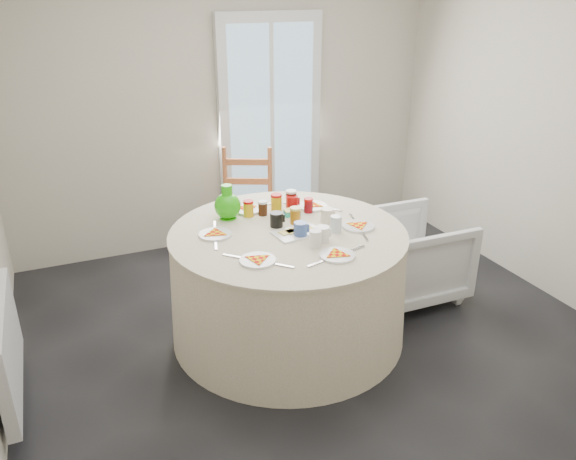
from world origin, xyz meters
name	(u,v)px	position (x,y,z in m)	size (l,w,h in m)	color
floor	(322,343)	(0.00, 0.00, 0.00)	(4.00, 4.00, 0.00)	black
wall_back	(227,105)	(0.00, 2.00, 1.30)	(4.00, 0.02, 2.60)	#BCB5A3
wall_right	(569,133)	(2.00, 0.00, 1.30)	(0.02, 4.00, 2.60)	#BCB5A3
glass_door	(270,130)	(0.40, 1.95, 1.05)	(1.00, 0.08, 2.10)	silver
radiator	(8,347)	(-1.94, 0.20, 0.38)	(0.07, 1.00, 0.55)	silver
table	(288,286)	(-0.16, 0.23, 0.38)	(1.64, 1.64, 0.83)	beige
wooden_chair	(246,215)	(-0.06, 1.37, 0.47)	(0.46, 0.44, 1.03)	#9B5335
armchair	(412,250)	(0.95, 0.35, 0.39)	(0.73, 0.68, 0.75)	silver
place_settings	(288,234)	(-0.16, 0.23, 0.77)	(1.18, 1.18, 0.02)	silver
jar_cluster	(277,211)	(-0.11, 0.54, 0.82)	(0.48, 0.24, 0.14)	brown
butter_tub	(292,216)	(-0.02, 0.48, 0.79)	(0.11, 0.08, 0.05)	#1CB3A3
green_pitcher	(228,208)	(-0.46, 0.61, 0.87)	(0.19, 0.19, 0.24)	#24B20D
cheese_platter	(298,236)	(-0.12, 0.17, 0.77)	(0.32, 0.20, 0.04)	white
mugs_glasses	(308,226)	(-0.02, 0.22, 0.81)	(0.67, 0.67, 0.12)	gray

